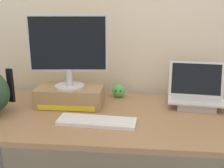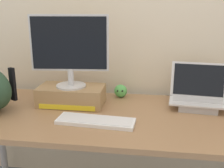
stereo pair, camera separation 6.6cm
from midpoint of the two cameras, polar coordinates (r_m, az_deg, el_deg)
name	(u,v)px [view 2 (the right image)]	position (r m, az deg, el deg)	size (l,w,h in m)	color
back_wall	(122,7)	(1.96, 3.05, 15.52)	(7.00, 0.10, 2.60)	beige
desk	(112,124)	(1.63, 1.16, -8.22)	(1.94, 0.76, 0.71)	#99704C
toner_box_yellow	(72,96)	(1.75, -7.26, -2.38)	(0.40, 0.22, 0.12)	#9E7A51
desktop_monitor	(69,49)	(1.67, -7.63, 7.19)	(0.47, 0.18, 0.44)	silver
open_laptop	(198,99)	(1.78, 18.22, -2.95)	(0.35, 0.25, 0.26)	#ADADB2
external_keyboard	(96,121)	(1.49, -2.10, -7.62)	(0.42, 0.16, 0.02)	white
plush_toy	(121,91)	(1.87, 2.79, -1.44)	(0.09, 0.09, 0.09)	#56B256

